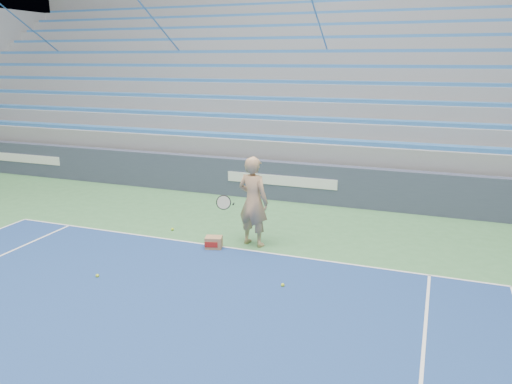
# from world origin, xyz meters

# --- Properties ---
(sponsor_barrier) EXTENTS (30.00, 0.32, 1.10)m
(sponsor_barrier) POSITION_xyz_m (0.00, 15.88, 0.55)
(sponsor_barrier) COLOR #373E54
(sponsor_barrier) RESTS_ON ground
(bleachers) EXTENTS (31.00, 9.15, 7.30)m
(bleachers) POSITION_xyz_m (0.00, 21.60, 2.36)
(bleachers) COLOR gray
(bleachers) RESTS_ON ground
(tennis_player) EXTENTS (1.00, 0.92, 1.94)m
(tennis_player) POSITION_xyz_m (0.48, 12.26, 0.97)
(tennis_player) COLOR tan
(tennis_player) RESTS_ON ground
(ball_box) EXTENTS (0.40, 0.35, 0.26)m
(ball_box) POSITION_xyz_m (-0.22, 11.76, 0.13)
(ball_box) COLOR #A67950
(ball_box) RESTS_ON ground
(tennis_ball_0) EXTENTS (0.07, 0.07, 0.07)m
(tennis_ball_0) POSITION_xyz_m (1.70, 10.50, 0.03)
(tennis_ball_0) COLOR #B8D52B
(tennis_ball_0) RESTS_ON ground
(tennis_ball_1) EXTENTS (0.07, 0.07, 0.07)m
(tennis_ball_1) POSITION_xyz_m (-1.62, 9.69, 0.03)
(tennis_ball_1) COLOR #B8D52B
(tennis_ball_1) RESTS_ON ground
(tennis_ball_2) EXTENTS (0.07, 0.07, 0.07)m
(tennis_ball_2) POSITION_xyz_m (-0.17, 11.82, 0.03)
(tennis_ball_2) COLOR #B8D52B
(tennis_ball_2) RESTS_ON ground
(tennis_ball_3) EXTENTS (0.07, 0.07, 0.07)m
(tennis_ball_3) POSITION_xyz_m (-1.62, 12.45, 0.03)
(tennis_ball_3) COLOR #B8D52B
(tennis_ball_3) RESTS_ON ground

